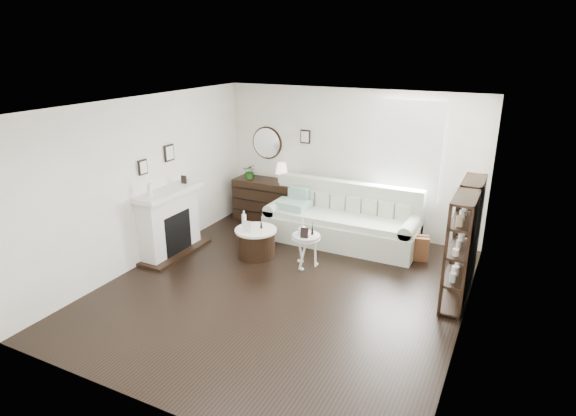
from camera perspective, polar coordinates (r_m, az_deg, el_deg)
The scene contains 18 objects.
room at distance 8.84m, azimuth 11.72°, elevation 6.41°, with size 5.50×5.50×5.50m.
fireplace at distance 8.45m, azimuth -13.79°, elevation -1.84°, with size 0.50×1.40×1.84m.
shelf_unit_far at distance 7.72m, azimuth 20.52°, elevation -2.49°, with size 0.30×0.80×1.60m.
shelf_unit_near at distance 6.89m, azimuth 19.62°, elevation -5.00°, with size 0.30×0.80×1.60m.
sofa at distance 8.80m, azimuth 6.42°, elevation -1.84°, with size 2.75×0.95×1.07m.
quilt at distance 8.92m, azimuth 0.76°, elevation 0.39°, with size 0.55×0.45×0.14m, color teal.
suitcase at distance 8.37m, azimuth 14.17°, elevation -4.55°, with size 0.62×0.21×0.41m, color brown.
dresser at distance 9.81m, azimuth -2.67°, elevation 0.94°, with size 1.27×0.55×0.85m.
table_lamp at distance 9.47m, azimuth -0.76°, elevation 4.19°, with size 0.25×0.25×0.39m, color white, non-canonical shape.
potted_plant at distance 9.76m, azimuth -4.52°, elevation 4.36°, with size 0.28×0.24×0.31m, color #225919.
drum_table at distance 8.23m, azimuth -3.81°, elevation -4.08°, with size 0.71×0.71×0.49m.
pedestal_table at distance 7.73m, azimuth 2.18°, elevation -3.53°, with size 0.46×0.46×0.56m.
eiffel_drum at distance 8.10m, azimuth -3.21°, elevation -1.88°, with size 0.11×0.11×0.19m, color black, non-canonical shape.
bottle_drum at distance 8.10m, azimuth -5.24°, elevation -1.41°, with size 0.08×0.08×0.32m, color silver.
card_frame_drum at distance 7.98m, azimuth -4.81°, elevation -2.23°, with size 0.14×0.01×0.19m, color silver.
eiffel_ped at distance 7.67m, azimuth 2.90°, elevation -2.56°, with size 0.11×0.11×0.20m, color black, non-canonical shape.
flask_ped at distance 7.72m, azimuth 1.71°, elevation -2.17°, with size 0.14×0.14×0.26m, color silver, non-canonical shape.
card_frame_ped at distance 7.58m, azimuth 1.95°, elevation -2.96°, with size 0.12×0.01×0.17m, color black.
Camera 1 is at (2.90, -5.66, 3.49)m, focal length 30.00 mm.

